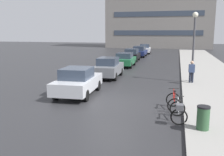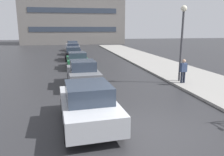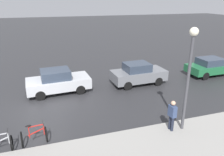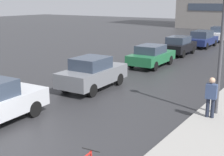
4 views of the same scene
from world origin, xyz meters
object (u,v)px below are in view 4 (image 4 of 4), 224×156
Objects in this scene: car_grey at (92,73)px; pedestrian at (211,97)px; car_navy at (202,39)px; car_black at (179,45)px; car_green at (151,56)px; streetlamp at (223,31)px; car_white at (219,34)px.

car_grey is 2.44× the size of pedestrian.
car_navy is (-0.10, 17.80, -0.01)m from car_grey.
car_black is 5.59m from car_navy.
car_grey is 17.80m from car_navy.
streetlamp reaches higher than car_green.
streetlamp is at bearing -62.16° from car_black.
pedestrian reaches higher than car_grey.
car_grey is 1.03× the size of car_black.
car_navy is 5.74m from car_white.
car_grey is at bearing 170.08° from pedestrian.
car_black is (-0.27, 12.21, -0.02)m from car_grey.
pedestrian reaches higher than car_white.
streetlamp is (6.49, -7.22, 2.57)m from car_green.
car_green is at bearing -87.48° from car_black.
pedestrian is (6.49, -18.92, 0.14)m from car_navy.
car_navy is (0.17, 5.59, 0.02)m from car_black.
pedestrian is at bearing -96.52° from streetlamp.
car_white reaches higher than car_green.
car_black is 14.63m from streetlamp.
car_white is (0.22, 11.33, 0.01)m from car_black.
car_grey is 23.54m from car_white.
car_navy is (-0.07, 11.10, 0.06)m from car_green.
car_navy is at bearing 109.69° from streetlamp.
car_black is at bearing -91.76° from car_navy.
car_grey is at bearing 175.35° from streetlamp.
pedestrian is 2.45m from streetlamp.
car_green is 10.04m from streetlamp.
car_white is at bearing 104.64° from pedestrian.
car_grey reaches higher than car_green.
car_green is 16.84m from car_white.
car_green is 10.11m from pedestrian.
pedestrian is at bearing -9.92° from car_grey.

